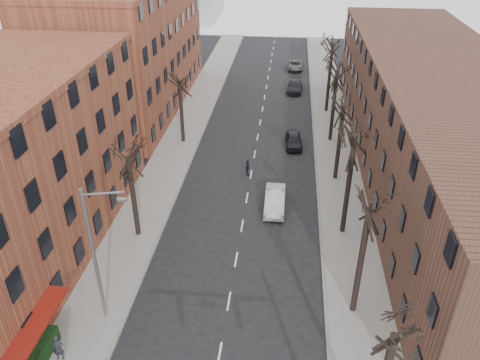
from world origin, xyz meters
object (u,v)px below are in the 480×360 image
(silver_sedan, at_px, (275,200))
(pedestrian_a, at_px, (58,348))
(parked_car_mid, at_px, (295,86))
(parked_car_near, at_px, (294,140))

(silver_sedan, height_order, pedestrian_a, pedestrian_a)
(parked_car_mid, height_order, pedestrian_a, pedestrian_a)
(parked_car_mid, bearing_deg, parked_car_near, -86.15)
(parked_car_mid, xyz_separation_m, pedestrian_a, (-12.30, -44.07, 0.31))
(silver_sedan, height_order, parked_car_near, silver_sedan)
(parked_car_near, bearing_deg, pedestrian_a, -117.95)
(parked_car_near, xyz_separation_m, parked_car_mid, (0.00, 16.46, -0.01))
(silver_sedan, relative_size, parked_car_mid, 0.98)
(parked_car_mid, relative_size, pedestrian_a, 2.79)
(parked_car_mid, bearing_deg, pedestrian_a, -101.74)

